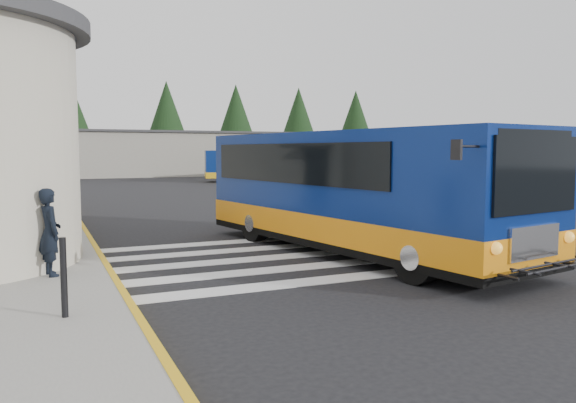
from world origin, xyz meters
name	(u,v)px	position (x,y,z in m)	size (l,w,h in m)	color
ground	(280,250)	(0.00, 0.00, 0.00)	(140.00, 140.00, 0.00)	black
curb_strip	(87,235)	(-4.05, 4.00, 0.08)	(0.12, 34.00, 0.16)	gold
crosswalk	(273,257)	(-0.50, -0.80, 0.01)	(8.00, 5.35, 0.01)	silver
depot_building	(164,153)	(6.00, 42.00, 2.11)	(26.40, 8.40, 4.20)	gray
tree_line	(151,110)	(6.29, 50.00, 6.77)	(58.40, 4.40, 10.00)	black
transit_bus	(355,196)	(1.48, -0.96, 1.33)	(4.55, 10.16, 2.79)	navy
pedestrian_a	(50,232)	(-5.06, -1.43, 0.93)	(0.57, 0.37, 1.56)	black
bollard	(64,277)	(-4.95, -4.24, 0.69)	(0.09, 0.09, 1.08)	black
far_bus_a	(258,164)	(10.26, 28.15, 1.34)	(8.30, 4.01, 2.06)	navy
far_bus_b	(307,160)	(15.67, 30.60, 1.63)	(9.92, 3.68, 2.50)	#124525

